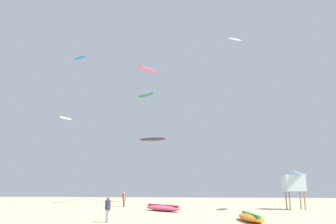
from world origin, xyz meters
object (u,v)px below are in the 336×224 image
(person_midground, at_px, (124,198))
(kite_aloft_4, at_px, (66,118))
(kite_aloft_3, at_px, (153,139))
(kite_aloft_5, at_px, (149,70))
(person_foreground, at_px, (108,207))
(kite_grounded_mid, at_px, (163,208))
(kite_aloft_6, at_px, (235,39))
(lifeguard_tower, at_px, (294,180))
(kite_aloft_0, at_px, (80,58))
(kite_grounded_near, at_px, (251,217))
(kite_aloft_1, at_px, (146,95))

(person_midground, bearing_deg, kite_aloft_4, 121.37)
(kite_aloft_3, relative_size, kite_aloft_5, 1.15)
(person_foreground, bearing_deg, kite_grounded_mid, -160.87)
(kite_grounded_mid, distance_m, kite_aloft_5, 23.21)
(person_foreground, bearing_deg, kite_aloft_6, -171.45)
(lifeguard_tower, bearing_deg, kite_aloft_0, 167.10)
(kite_grounded_near, relative_size, kite_aloft_0, 2.12)
(kite_grounded_mid, relative_size, kite_aloft_0, 2.06)
(kite_aloft_1, bearing_deg, lifeguard_tower, -42.19)
(lifeguard_tower, bearing_deg, kite_aloft_6, 104.09)
(kite_aloft_1, distance_m, kite_aloft_4, 14.19)
(person_midground, distance_m, kite_grounded_near, 20.36)
(kite_aloft_3, bearing_deg, kite_grounded_mid, -77.58)
(kite_aloft_0, height_order, kite_aloft_6, kite_aloft_6)
(person_foreground, xyz_separation_m, kite_aloft_0, (-11.13, 20.51, 19.84))
(person_midground, distance_m, kite_aloft_0, 21.56)
(lifeguard_tower, distance_m, kite_aloft_5, 25.66)
(lifeguard_tower, relative_size, kite_aloft_5, 1.03)
(kite_aloft_4, height_order, kite_aloft_5, kite_aloft_5)
(person_midground, height_order, kite_aloft_6, kite_aloft_6)
(kite_grounded_near, relative_size, kite_aloft_1, 1.37)
(lifeguard_tower, relative_size, kite_aloft_6, 1.56)
(person_midground, bearing_deg, kite_aloft_5, 55.02)
(kite_aloft_5, bearing_deg, lifeguard_tower, -27.40)
(kite_grounded_near, distance_m, kite_aloft_6, 38.13)
(person_foreground, distance_m, kite_grounded_mid, 11.20)
(kite_aloft_1, xyz_separation_m, kite_aloft_6, (15.63, -2.69, 8.59))
(kite_aloft_1, bearing_deg, kite_grounded_mid, -74.84)
(kite_aloft_6, bearing_deg, kite_aloft_0, -159.86)
(person_midground, xyz_separation_m, kite_aloft_1, (-0.10, 14.36, 17.05))
(kite_aloft_1, distance_m, kite_aloft_3, 9.13)
(kite_aloft_3, relative_size, kite_aloft_4, 1.87)
(kite_aloft_4, bearing_deg, kite_grounded_mid, -43.75)
(kite_grounded_mid, bearing_deg, lifeguard_tower, 13.77)
(kite_grounded_near, bearing_deg, kite_aloft_0, 138.02)
(kite_aloft_0, relative_size, kite_aloft_5, 0.58)
(person_midground, relative_size, kite_aloft_4, 0.71)
(kite_aloft_5, bearing_deg, person_midground, -107.22)
(kite_aloft_6, bearing_deg, person_foreground, -113.01)
(lifeguard_tower, height_order, kite_aloft_6, kite_aloft_6)
(kite_aloft_1, height_order, kite_aloft_5, kite_aloft_5)
(kite_grounded_near, height_order, kite_aloft_1, kite_aloft_1)
(person_midground, xyz_separation_m, kite_grounded_near, (12.90, -15.74, -0.75))
(kite_grounded_near, bearing_deg, person_midground, 129.35)
(lifeguard_tower, bearing_deg, kite_aloft_3, 141.07)
(person_foreground, height_order, person_midground, person_midground)
(kite_grounded_mid, height_order, kite_aloft_4, kite_aloft_4)
(kite_aloft_4, bearing_deg, kite_aloft_3, -1.89)
(person_foreground, height_order, kite_aloft_6, kite_aloft_6)
(kite_aloft_0, distance_m, kite_aloft_3, 16.70)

